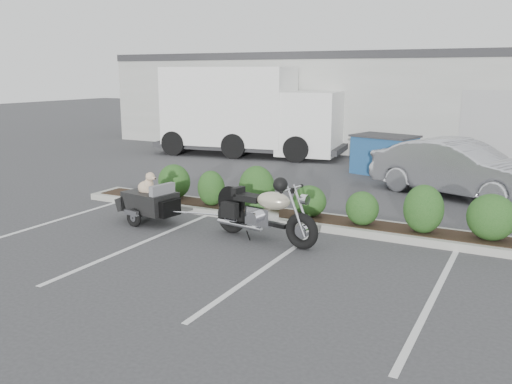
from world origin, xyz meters
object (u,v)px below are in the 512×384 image
at_px(motorcycle, 264,213).
at_px(pet_trailer, 150,201).
at_px(dumpster, 384,154).
at_px(delivery_truck, 249,113).
at_px(sedan, 458,168).

xyz_separation_m(motorcycle, pet_trailer, (-2.78, 0.03, -0.07)).
bearing_deg(dumpster, pet_trailer, -95.58).
distance_m(motorcycle, dumpster, 8.07).
bearing_deg(dumpster, delivery_truck, 178.66).
relative_size(motorcycle, pet_trailer, 1.23).
distance_m(motorcycle, delivery_truck, 11.30).
height_order(dumpster, delivery_truck, delivery_truck).
xyz_separation_m(pet_trailer, sedan, (5.52, 5.79, 0.26)).
xyz_separation_m(sedan, dumpster, (-2.52, 2.25, -0.11)).
relative_size(motorcycle, dumpster, 1.09).
distance_m(pet_trailer, sedan, 8.01).
distance_m(pet_trailer, dumpster, 8.58).
bearing_deg(pet_trailer, dumpster, 79.25).
distance_m(motorcycle, pet_trailer, 2.78).
bearing_deg(delivery_truck, dumpster, -24.15).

